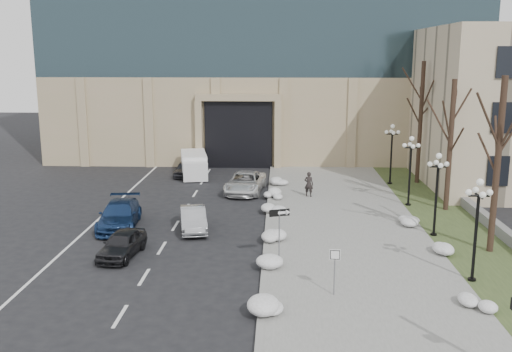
{
  "coord_description": "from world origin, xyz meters",
  "views": [
    {
      "loc": [
        -0.35,
        -18.3,
        9.99
      ],
      "look_at": [
        -1.61,
        12.02,
        3.5
      ],
      "focal_mm": 40.0,
      "sensor_mm": 36.0,
      "label": 1
    }
  ],
  "objects_px": {
    "car_c": "(119,215)",
    "lamppost_d": "(392,146)",
    "one_way_sign": "(283,219)",
    "keep_sign": "(335,262)",
    "car_a": "(122,244)",
    "lamppost_b": "(437,183)",
    "lamppost_c": "(411,162)",
    "car_e": "(185,169)",
    "lamppost_a": "(477,216)",
    "car_b": "(193,219)",
    "pedestrian": "(309,184)",
    "car_d": "(245,183)",
    "box_truck": "(194,165)"
  },
  "relations": [
    {
      "from": "car_d",
      "to": "lamppost_d",
      "type": "relative_size",
      "value": 1.14
    },
    {
      "from": "car_d",
      "to": "pedestrian",
      "type": "bearing_deg",
      "value": -11.1
    },
    {
      "from": "car_a",
      "to": "lamppost_d",
      "type": "bearing_deg",
      "value": 52.15
    },
    {
      "from": "car_e",
      "to": "pedestrian",
      "type": "distance_m",
      "value": 12.24
    },
    {
      "from": "car_c",
      "to": "car_a",
      "type": "bearing_deg",
      "value": -79.63
    },
    {
      "from": "lamppost_a",
      "to": "lamppost_c",
      "type": "distance_m",
      "value": 13.0
    },
    {
      "from": "car_b",
      "to": "pedestrian",
      "type": "height_order",
      "value": "pedestrian"
    },
    {
      "from": "car_b",
      "to": "car_d",
      "type": "bearing_deg",
      "value": 63.79
    },
    {
      "from": "box_truck",
      "to": "lamppost_a",
      "type": "distance_m",
      "value": 27.49
    },
    {
      "from": "pedestrian",
      "to": "car_e",
      "type": "bearing_deg",
      "value": -18.48
    },
    {
      "from": "car_a",
      "to": "box_truck",
      "type": "xyz_separation_m",
      "value": [
        0.71,
        19.7,
        0.24
      ]
    },
    {
      "from": "one_way_sign",
      "to": "lamppost_c",
      "type": "relative_size",
      "value": 0.59
    },
    {
      "from": "lamppost_c",
      "to": "lamppost_d",
      "type": "xyz_separation_m",
      "value": [
        0.0,
        6.5,
        0.0
      ]
    },
    {
      "from": "car_e",
      "to": "one_way_sign",
      "type": "bearing_deg",
      "value": -65.41
    },
    {
      "from": "car_d",
      "to": "keep_sign",
      "type": "height_order",
      "value": "keep_sign"
    },
    {
      "from": "one_way_sign",
      "to": "keep_sign",
      "type": "xyz_separation_m",
      "value": [
        2.14,
        -3.66,
        -0.76
      ]
    },
    {
      "from": "car_a",
      "to": "lamppost_c",
      "type": "height_order",
      "value": "lamppost_c"
    },
    {
      "from": "car_b",
      "to": "car_d",
      "type": "height_order",
      "value": "car_d"
    },
    {
      "from": "car_d",
      "to": "lamppost_c",
      "type": "height_order",
      "value": "lamppost_c"
    },
    {
      "from": "car_a",
      "to": "keep_sign",
      "type": "distance_m",
      "value": 11.21
    },
    {
      "from": "lamppost_c",
      "to": "car_e",
      "type": "bearing_deg",
      "value": 151.1
    },
    {
      "from": "pedestrian",
      "to": "lamppost_a",
      "type": "bearing_deg",
      "value": 130.3
    },
    {
      "from": "car_e",
      "to": "lamppost_a",
      "type": "height_order",
      "value": "lamppost_a"
    },
    {
      "from": "car_e",
      "to": "keep_sign",
      "type": "bearing_deg",
      "value": -64.01
    },
    {
      "from": "car_d",
      "to": "one_way_sign",
      "type": "height_order",
      "value": "one_way_sign"
    },
    {
      "from": "one_way_sign",
      "to": "lamppost_a",
      "type": "relative_size",
      "value": 0.59
    },
    {
      "from": "car_a",
      "to": "lamppost_d",
      "type": "height_order",
      "value": "lamppost_d"
    },
    {
      "from": "car_b",
      "to": "car_c",
      "type": "height_order",
      "value": "car_c"
    },
    {
      "from": "car_a",
      "to": "lamppost_d",
      "type": "distance_m",
      "value": 23.7
    },
    {
      "from": "car_b",
      "to": "lamppost_d",
      "type": "distance_m",
      "value": 18.51
    },
    {
      "from": "lamppost_b",
      "to": "one_way_sign",
      "type": "bearing_deg",
      "value": -150.86
    },
    {
      "from": "car_e",
      "to": "car_d",
      "type": "bearing_deg",
      "value": -43.16
    },
    {
      "from": "one_way_sign",
      "to": "lamppost_b",
      "type": "relative_size",
      "value": 0.59
    },
    {
      "from": "one_way_sign",
      "to": "car_a",
      "type": "bearing_deg",
      "value": 155.27
    },
    {
      "from": "car_d",
      "to": "lamppost_b",
      "type": "relative_size",
      "value": 1.14
    },
    {
      "from": "car_e",
      "to": "one_way_sign",
      "type": "relative_size",
      "value": 1.29
    },
    {
      "from": "box_truck",
      "to": "lamppost_c",
      "type": "relative_size",
      "value": 1.28
    },
    {
      "from": "lamppost_b",
      "to": "lamppost_c",
      "type": "height_order",
      "value": "same"
    },
    {
      "from": "box_truck",
      "to": "lamppost_d",
      "type": "bearing_deg",
      "value": -21.31
    },
    {
      "from": "car_a",
      "to": "lamppost_b",
      "type": "distance_m",
      "value": 17.13
    },
    {
      "from": "box_truck",
      "to": "car_d",
      "type": "bearing_deg",
      "value": -62.43
    },
    {
      "from": "lamppost_d",
      "to": "one_way_sign",
      "type": "bearing_deg",
      "value": -115.52
    },
    {
      "from": "lamppost_c",
      "to": "car_c",
      "type": "bearing_deg",
      "value": -163.12
    },
    {
      "from": "lamppost_c",
      "to": "car_a",
      "type": "bearing_deg",
      "value": -148.03
    },
    {
      "from": "pedestrian",
      "to": "lamppost_b",
      "type": "xyz_separation_m",
      "value": [
        6.55,
        -8.57,
        2.07
      ]
    },
    {
      "from": "car_b",
      "to": "keep_sign",
      "type": "bearing_deg",
      "value": -62.68
    },
    {
      "from": "one_way_sign",
      "to": "lamppost_d",
      "type": "relative_size",
      "value": 0.59
    },
    {
      "from": "car_c",
      "to": "lamppost_d",
      "type": "bearing_deg",
      "value": 26.95
    },
    {
      "from": "car_c",
      "to": "lamppost_c",
      "type": "bearing_deg",
      "value": 10.23
    },
    {
      "from": "car_c",
      "to": "lamppost_d",
      "type": "relative_size",
      "value": 1.11
    }
  ]
}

